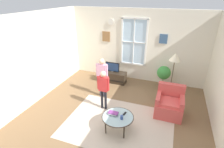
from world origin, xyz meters
TOP-DOWN VIEW (x-y plane):
  - ground_plane at (0.00, 0.00)m, footprint 5.86×6.01m
  - back_wall at (-0.01, 2.76)m, footprint 5.26×0.17m
  - side_wall_left at (-2.69, 0.00)m, footprint 0.12×5.41m
  - area_rug at (0.24, -0.19)m, footprint 2.89×2.15m
  - tv_stand at (-0.77, 2.13)m, footprint 1.10×0.43m
  - television at (-0.77, 2.13)m, footprint 0.55×0.08m
  - armchair at (1.49, 0.73)m, footprint 0.76×0.74m
  - coffee_table at (0.29, -0.41)m, footprint 0.82×0.82m
  - book_stack at (0.15, -0.36)m, footprint 0.26×0.19m
  - cup at (0.41, -0.47)m, footprint 0.08×0.08m
  - remote_near_books at (0.42, -0.25)m, footprint 0.07×0.15m
  - person_red_shirt at (-0.40, 0.32)m, footprint 0.38×0.17m
  - person_pink_shirt at (-0.71, 0.97)m, footprint 0.42×0.19m
  - potted_plant_by_window at (1.17, 2.28)m, footprint 0.49×0.49m
  - floor_lamp at (1.45, 1.24)m, footprint 0.32×0.32m

SIDE VIEW (x-z plane):
  - ground_plane at x=0.00m, z-range -0.02..0.00m
  - area_rug at x=0.24m, z-range 0.00..0.01m
  - tv_stand at x=-0.77m, z-range 0.00..0.43m
  - armchair at x=1.49m, z-range -0.11..0.76m
  - coffee_table at x=0.29m, z-range 0.18..0.60m
  - remote_near_books at x=0.42m, z-range 0.42..0.44m
  - book_stack at x=0.15m, z-range 0.42..0.48m
  - cup at x=0.41m, z-range 0.42..0.52m
  - potted_plant_by_window at x=1.17m, z-range 0.15..1.02m
  - television at x=-0.77m, z-range 0.44..0.83m
  - person_red_shirt at x=-0.40m, z-range 0.16..1.42m
  - person_pink_shirt at x=-0.71m, z-range 0.18..1.56m
  - side_wall_left at x=-2.69m, z-range 0.00..2.78m
  - back_wall at x=-0.01m, z-range 0.01..2.79m
  - floor_lamp at x=1.45m, z-range 0.58..2.29m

